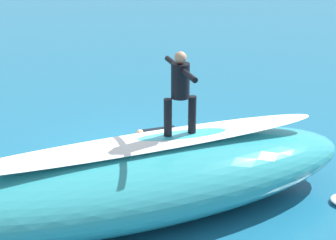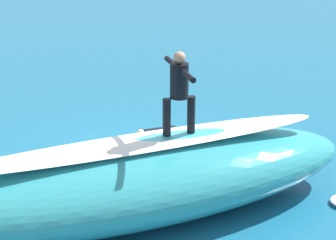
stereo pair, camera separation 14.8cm
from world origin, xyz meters
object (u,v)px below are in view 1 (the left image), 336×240
(surfer_riding, at_px, (180,87))
(surfboard_paddling, at_px, (159,140))
(surfboard_riding, at_px, (180,136))
(surfer_paddling, at_px, (164,133))

(surfer_riding, relative_size, surfboard_paddling, 0.83)
(surfboard_riding, bearing_deg, surfboard_paddling, -100.65)
(surfboard_riding, distance_m, surfboard_paddling, 3.62)
(surfboard_riding, distance_m, surfer_paddling, 3.58)
(surfboard_riding, relative_size, surfer_riding, 1.43)
(surfboard_paddling, bearing_deg, surfboard_riding, 77.53)
(surfboard_riding, xyz_separation_m, surfboard_paddling, (-0.70, -3.24, -1.45))
(surfer_riding, bearing_deg, surfboard_riding, -100.74)
(surfer_riding, height_order, surfer_paddling, surfer_riding)
(surfboard_riding, relative_size, surfer_paddling, 1.39)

